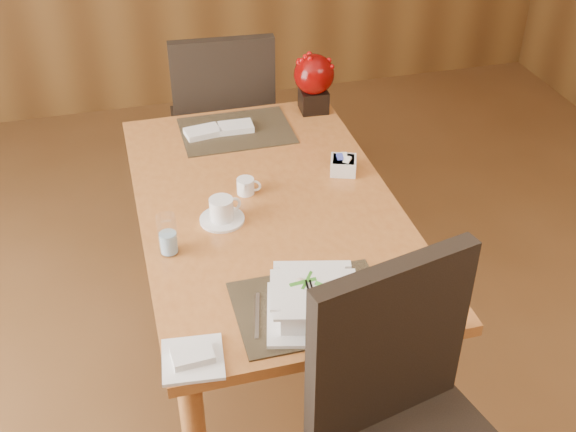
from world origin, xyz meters
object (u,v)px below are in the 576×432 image
object	(u,v)px
sugar_caddy	(343,165)
near_chair	(411,429)
dining_table	(268,226)
soup_setting	(314,303)
water_glass	(168,235)
far_chair	(223,120)
berry_decor	(314,80)
bread_plate	(193,359)
coffee_cup	(222,212)
creamer_jug	(245,186)

from	to	relation	value
sugar_caddy	near_chair	distance (m)	1.09
sugar_caddy	dining_table	bearing A→B (deg)	-157.23
soup_setting	water_glass	world-z (taller)	water_glass
dining_table	far_chair	xyz separation A→B (m)	(0.02, 0.99, -0.07)
dining_table	berry_decor	bearing A→B (deg)	60.95
water_glass	far_chair	xyz separation A→B (m)	(0.39, 1.17, -0.24)
soup_setting	sugar_caddy	size ratio (longest dim) A/B	3.40
bread_plate	near_chair	size ratio (longest dim) A/B	0.15
coffee_cup	berry_decor	size ratio (longest dim) A/B	0.61
dining_table	creamer_jug	distance (m)	0.17
soup_setting	berry_decor	xyz separation A→B (m)	(0.37, 1.24, 0.09)
berry_decor	bread_plate	size ratio (longest dim) A/B	1.54
coffee_cup	near_chair	xyz separation A→B (m)	(0.34, -0.88, -0.18)
dining_table	coffee_cup	distance (m)	0.23
sugar_caddy	far_chair	bearing A→B (deg)	109.94
bread_plate	far_chair	bearing A→B (deg)	76.82
berry_decor	bread_plate	world-z (taller)	berry_decor
sugar_caddy	bread_plate	distance (m)	1.07
sugar_caddy	water_glass	bearing A→B (deg)	-155.19
sugar_caddy	near_chair	bearing A→B (deg)	-98.47
berry_decor	far_chair	xyz separation A→B (m)	(-0.34, 0.33, -0.31)
soup_setting	far_chair	bearing A→B (deg)	103.07
dining_table	sugar_caddy	size ratio (longest dim) A/B	15.83
creamer_jug	far_chair	bearing A→B (deg)	103.21
dining_table	soup_setting	bearing A→B (deg)	-90.78
bread_plate	soup_setting	bearing A→B (deg)	12.54
dining_table	creamer_jug	bearing A→B (deg)	123.50
berry_decor	water_glass	bearing A→B (deg)	-131.20
far_chair	water_glass	bearing A→B (deg)	75.93
coffee_cup	far_chair	world-z (taller)	far_chair
near_chair	far_chair	xyz separation A→B (m)	(-0.15, 1.92, -0.03)
creamer_jug	soup_setting	bearing A→B (deg)	-67.48
near_chair	far_chair	distance (m)	1.92
coffee_cup	dining_table	bearing A→B (deg)	17.53
soup_setting	sugar_caddy	distance (m)	0.80
sugar_caddy	berry_decor	distance (m)	0.53
dining_table	creamer_jug	xyz separation A→B (m)	(-0.06, 0.09, 0.13)
creamer_jug	berry_decor	bearing A→B (deg)	71.21
water_glass	far_chair	world-z (taller)	far_chair
soup_setting	bread_plate	world-z (taller)	soup_setting
coffee_cup	berry_decor	distance (m)	0.89
water_glass	dining_table	bearing A→B (deg)	26.55
berry_decor	dining_table	bearing A→B (deg)	-119.05
bread_plate	far_chair	world-z (taller)	far_chair
sugar_caddy	near_chair	xyz separation A→B (m)	(-0.16, -1.07, -0.17)
sugar_caddy	berry_decor	xyz separation A→B (m)	(0.04, 0.51, 0.12)
dining_table	water_glass	xyz separation A→B (m)	(-0.37, -0.18, 0.17)
near_chair	dining_table	bearing A→B (deg)	87.01
far_chair	sugar_caddy	bearing A→B (deg)	114.20
coffee_cup	creamer_jug	bearing A→B (deg)	51.91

